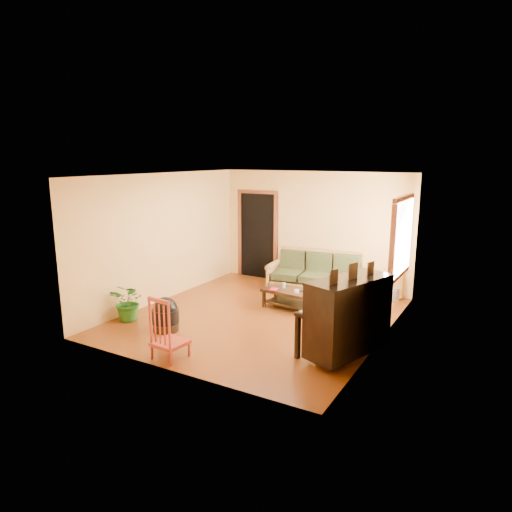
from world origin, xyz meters
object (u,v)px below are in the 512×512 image
Objects in this scene: piano at (348,318)px; armchair at (361,299)px; coffee_table at (290,299)px; potted_plant at (129,302)px; footstool at (166,318)px; ceramic_crock at (394,293)px; red_chair at (170,327)px; sofa at (316,272)px.

armchair is at bearing 118.55° from piano.
coffee_table is 3.03m from potted_plant.
potted_plant is at bearing 176.45° from footstool.
coffee_table is at bearing -136.04° from ceramic_crock.
potted_plant reaches higher than coffee_table.
coffee_table reaches higher than ceramic_crock.
potted_plant is (-1.68, 0.85, -0.13)m from red_chair.
red_chair is at bearing -123.33° from armchair.
red_chair is (-0.54, -2.92, 0.29)m from coffee_table.
sofa is 3.66m from footstool.
potted_plant is (-2.23, -3.34, -0.09)m from sofa.
piano is at bearing -77.65° from armchair.
piano reaches higher than ceramic_crock.
sofa is 1.70m from ceramic_crock.
piano is 3.96m from potted_plant.
red_chair is 1.89m from potted_plant.
armchair is 4.15m from potted_plant.
red_chair reaches higher than sofa.
coffee_table is at bearing 83.99° from red_chair.
piano is 3.10m from footstool.
sofa reaches higher than coffee_table.
piano is at bearing -42.91° from coffee_table.
ceramic_crock is (2.19, 4.51, -0.35)m from red_chair.
armchair is 1.32× the size of potted_plant.
ceramic_crock is at bearing 110.32° from piano.
footstool is 1.77× the size of ceramic_crock.
footstool is (-1.32, -2.12, 0.03)m from coffee_table.
sofa is at bearing 139.93° from piano.
sofa is 2.17× the size of red_chair.
piano is 2.98× the size of footstool.
ceramic_crock is at bearing 68.60° from red_chair.
sofa reaches higher than ceramic_crock.
armchair is (1.48, -0.18, 0.28)m from coffee_table.
coffee_table is at bearing 58.00° from footstool.
potted_plant is (-3.93, -0.48, -0.25)m from piano.
ceramic_crock is at bearing 87.52° from armchair.
ceramic_crock is (-0.06, 3.18, -0.47)m from piano.
footstool is at bearing -142.21° from armchair.
coffee_table is at bearing 156.37° from piano.
sofa reaches higher than potted_plant.
red_chair reaches higher than ceramic_crock.
potted_plant is at bearing -149.91° from armchair.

